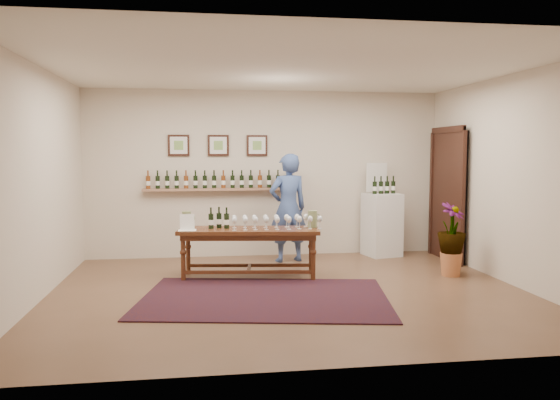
{
  "coord_description": "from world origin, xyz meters",
  "views": [
    {
      "loc": [
        -1.08,
        -6.71,
        1.76
      ],
      "look_at": [
        0.0,
        0.8,
        1.1
      ],
      "focal_mm": 35.0,
      "sensor_mm": 36.0,
      "label": 1
    }
  ],
  "objects": [
    {
      "name": "person",
      "position": [
        0.29,
        1.91,
        0.87
      ],
      "size": [
        0.71,
        0.55,
        1.74
      ],
      "primitive_type": "imported",
      "rotation": [
        0.0,
        0.0,
        3.37
      ],
      "color": "#395087",
      "rests_on": "ground"
    },
    {
      "name": "pitcher_left",
      "position": [
        -1.3,
        1.08,
        0.81
      ],
      "size": [
        0.15,
        0.15,
        0.23
      ],
      "primitive_type": null,
      "rotation": [
        0.0,
        0.0,
        0.04
      ],
      "color": "olive",
      "rests_on": "tasting_table"
    },
    {
      "name": "display_pedestal",
      "position": [
        1.96,
        2.18,
        0.53
      ],
      "size": [
        0.63,
        0.63,
        1.07
      ],
      "primitive_type": "cube",
      "rotation": [
        0.0,
        0.0,
        0.21
      ],
      "color": "white",
      "rests_on": "ground"
    },
    {
      "name": "table_bottles",
      "position": [
        -0.85,
        0.97,
        0.83
      ],
      "size": [
        0.27,
        0.17,
        0.27
      ],
      "primitive_type": null,
      "rotation": [
        0.0,
        0.0,
        -0.08
      ],
      "color": "black",
      "rests_on": "tasting_table"
    },
    {
      "name": "info_sign",
      "position": [
        1.9,
        2.31,
        1.34
      ],
      "size": [
        0.39,
        0.1,
        0.54
      ],
      "primitive_type": "cube",
      "rotation": [
        0.0,
        0.0,
        0.21
      ],
      "color": "white",
      "rests_on": "display_pedestal"
    },
    {
      "name": "ground",
      "position": [
        0.0,
        0.0,
        0.0
      ],
      "size": [
        6.0,
        6.0,
        0.0
      ],
      "primitive_type": "plane",
      "color": "brown",
      "rests_on": "ground"
    },
    {
      "name": "potted_plant",
      "position": [
        2.44,
        0.55,
        0.53
      ],
      "size": [
        0.67,
        0.67,
        0.91
      ],
      "rotation": [
        0.0,
        0.0,
        0.67
      ],
      "color": "#BA6B3E",
      "rests_on": "ground"
    },
    {
      "name": "rug",
      "position": [
        -0.34,
        -0.28,
        0.01
      ],
      "size": [
        3.25,
        2.45,
        0.02
      ],
      "primitive_type": "cube",
      "rotation": [
        0.0,
        0.0,
        -0.18
      ],
      "color": "#47160C",
      "rests_on": "ground"
    },
    {
      "name": "pitcher_right",
      "position": [
        0.47,
        0.84,
        0.82
      ],
      "size": [
        0.18,
        0.18,
        0.24
      ],
      "primitive_type": null,
      "rotation": [
        0.0,
        0.0,
        -0.18
      ],
      "color": "olive",
      "rests_on": "tasting_table"
    },
    {
      "name": "tasting_table",
      "position": [
        -0.43,
        0.86,
        0.59
      ],
      "size": [
        2.03,
        0.87,
        0.7
      ],
      "rotation": [
        0.0,
        0.0,
        -0.13
      ],
      "color": "#411910",
      "rests_on": "ground"
    },
    {
      "name": "room_shell",
      "position": [
        2.11,
        1.86,
        1.12
      ],
      "size": [
        6.0,
        6.0,
        6.0
      ],
      "color": "beige",
      "rests_on": "ground"
    },
    {
      "name": "pedestal_bottles",
      "position": [
        1.97,
        2.14,
        1.2
      ],
      "size": [
        0.28,
        0.13,
        0.27
      ],
      "primitive_type": null,
      "rotation": [
        0.0,
        0.0,
        0.21
      ],
      "color": "black",
      "rests_on": "display_pedestal"
    },
    {
      "name": "menu_card",
      "position": [
        -1.29,
        0.83,
        0.81
      ],
      "size": [
        0.24,
        0.18,
        0.22
      ],
      "primitive_type": "cube",
      "rotation": [
        0.0,
        0.0,
        -0.0
      ],
      "color": "white",
      "rests_on": "tasting_table"
    },
    {
      "name": "table_glasses",
      "position": [
        -0.12,
        0.83,
        0.79
      ],
      "size": [
        1.39,
        0.34,
        0.19
      ],
      "primitive_type": null,
      "rotation": [
        0.0,
        0.0,
        -0.02
      ],
      "color": "silver",
      "rests_on": "tasting_table"
    }
  ]
}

